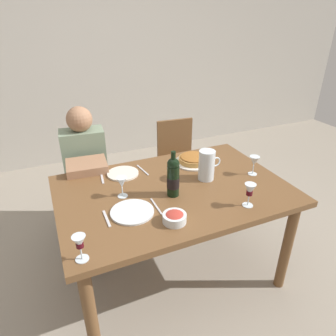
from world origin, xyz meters
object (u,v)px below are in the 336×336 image
Objects in this scene: water_pitcher at (207,167)px; wine_glass_centre at (254,162)px; chair_left at (87,176)px; dining_table at (173,200)px; baked_tart at (194,159)px; dinner_plate_left_setting at (123,173)px; wine_glass_left_diner at (250,191)px; dinner_plate_right_setting at (132,212)px; salad_bowl at (175,217)px; chair_right at (178,159)px; wine_glass_right_diner at (80,243)px; wine_glass_spare at (122,183)px; diner_left at (88,176)px; wine_bottle at (173,177)px.

water_pitcher reaches higher than wine_glass_centre.
dining_table is at bearing 121.56° from chair_left.
water_pitcher is at bearing -98.93° from baked_tart.
dinner_plate_left_setting is 0.26× the size of chair_left.
baked_tart is 0.65m from wine_glass_left_diner.
dinner_plate_right_setting is at bearing -173.69° from wine_glass_centre.
dinner_plate_left_setting is at bearing 130.31° from wine_glass_left_diner.
salad_bowl is at bearing -126.01° from baked_tart.
wine_glass_left_diner reaches higher than chair_right.
wine_glass_left_diner is at bearing -47.91° from dining_table.
water_pitcher is 0.39m from wine_glass_left_diner.
baked_tart is 0.56m from dinner_plate_left_setting.
wine_glass_left_diner is 0.99m from wine_glass_right_diner.
wine_glass_spare is (-0.66, 0.40, -0.01)m from wine_glass_left_diner.
water_pitcher reaches higher than dining_table.
chair_left reaches higher than dinner_plate_left_setting.
salad_bowl is 0.26m from dinner_plate_right_setting.
baked_tart is at bearing 92.17° from wine_glass_left_diner.
dinner_plate_right_setting is at bearing 38.56° from wine_glass_right_diner.
wine_glass_centre is 1.02m from chair_right.
wine_glass_right_diner reaches higher than dinner_plate_right_setting.
chair_left is (-0.44, 0.89, -0.17)m from dining_table.
wine_glass_right_diner is 0.98× the size of wine_glass_centre.
diner_left is (-0.46, 0.66, -0.05)m from dining_table.
wine_glass_centre reaches higher than dinner_plate_right_setting.
water_pitcher is 0.60m from dinner_plate_left_setting.
chair_right is (0.16, 0.60, -0.29)m from baked_tart.
chair_left is (-0.41, 0.97, -0.39)m from wine_bottle.
wine_bottle reaches higher than salad_bowl.
dining_table is 6.68× the size of dinner_plate_left_setting.
dining_table is 1.01m from chair_left.
wine_glass_right_diner is (-0.92, -0.44, 0.00)m from water_pitcher.
wine_glass_left_diner is at bearing -49.69° from dinner_plate_left_setting.
diner_left is at bearing 127.63° from wine_glass_left_diner.
dining_table is 0.32m from water_pitcher.
diner_left is (-0.72, 0.63, -0.24)m from water_pitcher.
chair_left is 0.26m from diner_left.
baked_tart is (0.30, 0.28, 0.12)m from dining_table.
wine_glass_right_diner is 1.12m from diner_left.
wine_glass_spare is at bearing 102.41° from chair_left.
diner_left is (-0.13, 0.81, -0.15)m from dinner_plate_right_setting.
wine_glass_centre reaches higher than dinner_plate_left_setting.
wine_glass_centre is (1.26, 0.36, 0.00)m from wine_glass_right_diner.
wine_glass_spare is at bearing 174.59° from wine_glass_centre.
salad_bowl is 0.42m from wine_glass_spare.
wine_glass_left_diner reaches higher than dinner_plate_right_setting.
salad_bowl is 0.48m from wine_glass_left_diner.
dining_table is 0.63m from wine_glass_centre.
dining_table is 10.90× the size of wine_glass_right_diner.
wine_glass_spare is (-0.30, 0.11, -0.03)m from wine_bottle.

